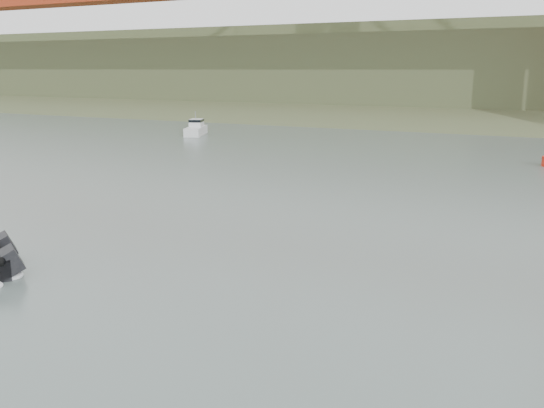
{
  "coord_description": "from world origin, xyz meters",
  "views": [
    {
      "loc": [
        14.73,
        -16.25,
        8.95
      ],
      "look_at": [
        1.6,
        9.86,
        2.4
      ],
      "focal_mm": 40.0,
      "sensor_mm": 36.0,
      "label": 1
    }
  ],
  "objects": [
    {
      "name": "motorboat",
      "position": [
        -32.25,
        53.83,
        0.84
      ],
      "size": [
        4.16,
        6.47,
        3.38
      ],
      "rotation": [
        0.0,
        0.0,
        0.38
      ],
      "color": "silver",
      "rests_on": "ground"
    },
    {
      "name": "headlands",
      "position": [
        0.0,
        125.5,
        7.05
      ],
      "size": [
        500.0,
        105.36,
        27.12
      ],
      "color": "#3A4829",
      "rests_on": "ground"
    },
    {
      "name": "ground",
      "position": [
        0.0,
        0.0,
        0.0
      ],
      "size": [
        400.0,
        400.0,
        0.0
      ],
      "primitive_type": "plane",
      "color": "#4F5E58",
      "rests_on": "ground"
    }
  ]
}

